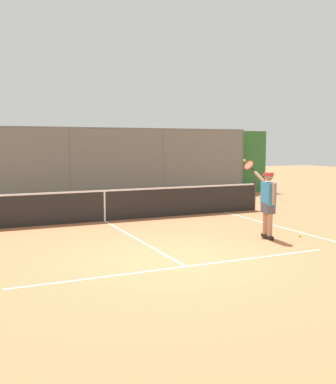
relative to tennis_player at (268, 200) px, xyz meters
The scene contains 6 objects.
ground_plane 3.27m from the tennis_player, 15.29° to the left, with size 60.00×60.00×0.00m, color #B76B42.
court_line_markings 3.65m from the tennis_player, 31.15° to the left, with size 8.64×10.20×0.01m.
fence_backdrop 10.06m from the tennis_player, 72.55° to the right, with size 19.41×1.37×3.03m.
tennis_net 5.11m from the tennis_player, 53.68° to the right, with size 11.10×0.09×1.07m.
tennis_player is the anchor object (origin of this frame).
tennis_ball_by_sideline 1.30m from the tennis_player, 166.45° to the left, with size 0.07×0.07×0.07m, color #D6E042.
Camera 1 is at (3.79, 8.25, 2.38)m, focal length 41.94 mm.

